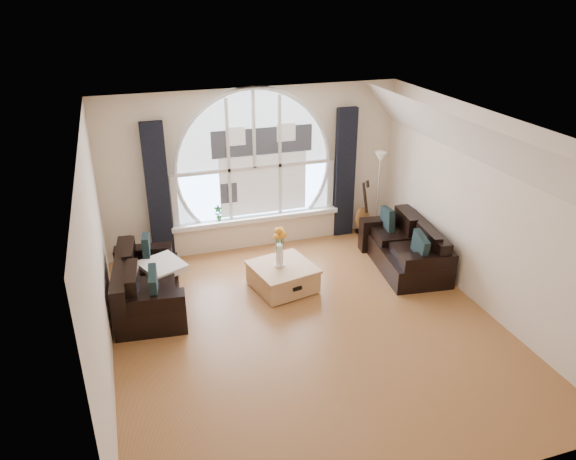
% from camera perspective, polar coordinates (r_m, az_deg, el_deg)
% --- Properties ---
extents(ground, '(5.00, 5.50, 0.01)m').
position_cam_1_polar(ground, '(7.38, 2.18, -10.23)').
color(ground, brown).
rests_on(ground, ground).
extents(ceiling, '(5.00, 5.50, 0.01)m').
position_cam_1_polar(ceiling, '(6.24, 2.58, 10.53)').
color(ceiling, silver).
rests_on(ceiling, ground).
extents(wall_back, '(5.00, 0.01, 2.70)m').
position_cam_1_polar(wall_back, '(9.15, -3.59, 6.33)').
color(wall_back, beige).
rests_on(wall_back, ground).
extents(wall_front, '(5.00, 0.01, 2.70)m').
position_cam_1_polar(wall_front, '(4.62, 14.57, -14.81)').
color(wall_front, beige).
rests_on(wall_front, ground).
extents(wall_left, '(0.01, 5.50, 2.70)m').
position_cam_1_polar(wall_left, '(6.37, -19.31, -3.66)').
color(wall_left, beige).
rests_on(wall_left, ground).
extents(wall_right, '(0.01, 5.50, 2.70)m').
position_cam_1_polar(wall_right, '(7.86, 19.75, 1.72)').
color(wall_right, beige).
rests_on(wall_right, ground).
extents(attic_slope, '(0.92, 5.50, 0.72)m').
position_cam_1_polar(attic_slope, '(7.37, 18.98, 8.63)').
color(attic_slope, silver).
rests_on(attic_slope, ground).
extents(arched_window, '(2.60, 0.06, 2.15)m').
position_cam_1_polar(arched_window, '(9.04, -3.59, 7.93)').
color(arched_window, silver).
rests_on(arched_window, wall_back).
extents(window_sill, '(2.90, 0.22, 0.08)m').
position_cam_1_polar(window_sill, '(9.36, -3.30, 1.26)').
color(window_sill, white).
rests_on(window_sill, wall_back).
extents(window_frame, '(2.76, 0.08, 2.15)m').
position_cam_1_polar(window_frame, '(9.01, -3.54, 7.88)').
color(window_frame, white).
rests_on(window_frame, wall_back).
extents(neighbor_house, '(1.70, 0.02, 1.50)m').
position_cam_1_polar(neighbor_house, '(9.10, -2.62, 7.24)').
color(neighbor_house, silver).
rests_on(neighbor_house, wall_back).
extents(curtain_left, '(0.35, 0.12, 2.30)m').
position_cam_1_polar(curtain_left, '(8.87, -13.43, 3.71)').
color(curtain_left, black).
rests_on(curtain_left, ground).
extents(curtain_right, '(0.35, 0.12, 2.30)m').
position_cam_1_polar(curtain_right, '(9.60, 5.95, 5.89)').
color(curtain_right, black).
rests_on(curtain_right, ground).
extents(sofa_left, '(1.02, 1.77, 0.75)m').
position_cam_1_polar(sofa_left, '(7.90, -14.44, -5.12)').
color(sofa_left, black).
rests_on(sofa_left, ground).
extents(sofa_right, '(1.02, 1.73, 0.73)m').
position_cam_1_polar(sofa_right, '(8.85, 12.08, -1.51)').
color(sofa_right, black).
rests_on(sofa_right, ground).
extents(coffee_chest, '(1.02, 1.02, 0.42)m').
position_cam_1_polar(coffee_chest, '(8.15, -0.55, -4.82)').
color(coffee_chest, tan).
rests_on(coffee_chest, ground).
extents(throw_blanket, '(0.74, 0.74, 0.10)m').
position_cam_1_polar(throw_blanket, '(8.01, -13.01, -3.71)').
color(throw_blanket, silver).
rests_on(throw_blanket, sofa_left).
extents(vase_flowers, '(0.24, 0.24, 0.70)m').
position_cam_1_polar(vase_flowers, '(7.89, -0.91, -1.28)').
color(vase_flowers, white).
rests_on(vase_flowers, coffee_chest).
extents(floor_lamp, '(0.24, 0.24, 1.60)m').
position_cam_1_polar(floor_lamp, '(9.59, 9.35, 3.43)').
color(floor_lamp, '#B2B2B2').
rests_on(floor_lamp, ground).
extents(guitar, '(0.43, 0.37, 1.06)m').
position_cam_1_polar(guitar, '(9.85, 7.87, 2.42)').
color(guitar, brown).
rests_on(guitar, ground).
extents(potted_plant, '(0.15, 0.11, 0.27)m').
position_cam_1_polar(potted_plant, '(9.16, -7.29, 1.75)').
color(potted_plant, '#1E6023').
rests_on(potted_plant, window_sill).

